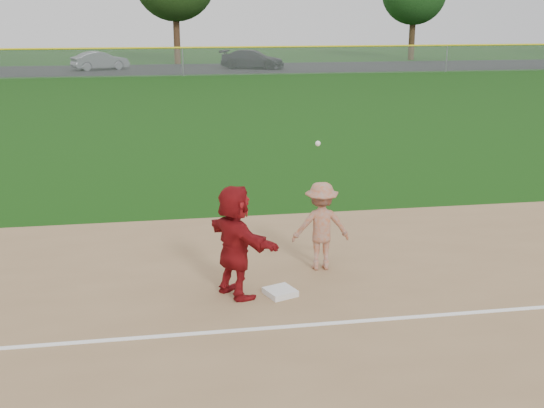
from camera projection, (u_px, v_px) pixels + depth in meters
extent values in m
plane|color=#123C0B|center=(287.00, 306.00, 11.10)|extent=(160.00, 160.00, 0.00)
cube|color=white|center=(297.00, 326.00, 10.33)|extent=(60.00, 0.10, 0.01)
cube|color=black|center=(180.00, 69.00, 54.70)|extent=(120.00, 10.00, 0.01)
cube|color=white|center=(280.00, 292.00, 11.45)|extent=(0.59, 0.59, 0.10)
imported|color=maroon|center=(235.00, 241.00, 11.20)|extent=(1.33, 1.83, 1.91)
imported|color=slate|center=(100.00, 61.00, 53.66)|extent=(4.59, 3.10, 1.43)
imported|color=black|center=(253.00, 59.00, 54.74)|extent=(5.53, 3.98, 1.49)
imported|color=gray|center=(321.00, 226.00, 12.44)|extent=(1.09, 0.66, 1.64)
sphere|color=white|center=(318.00, 143.00, 11.19)|extent=(0.09, 0.09, 0.09)
plane|color=#999EA0|center=(183.00, 62.00, 48.74)|extent=(110.00, 0.00, 110.00)
cylinder|color=yellow|center=(182.00, 48.00, 48.46)|extent=(110.00, 0.12, 0.12)
cylinder|color=gray|center=(183.00, 62.00, 48.74)|extent=(0.08, 0.08, 2.00)
cylinder|color=gray|center=(447.00, 59.00, 51.93)|extent=(0.08, 0.08, 2.00)
cylinder|color=#3E2716|center=(177.00, 40.00, 59.35)|extent=(0.56, 0.56, 4.10)
cylinder|color=#352513|center=(412.00, 40.00, 64.15)|extent=(0.56, 0.56, 3.64)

